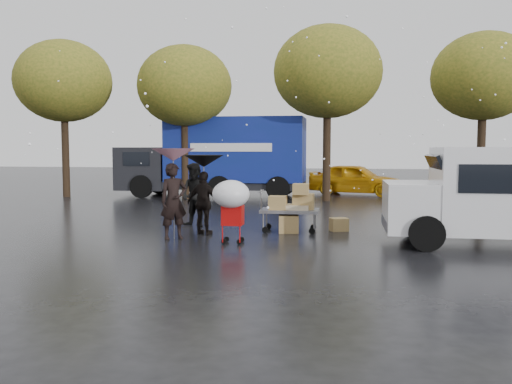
% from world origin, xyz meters
% --- Properties ---
extents(ground, '(90.00, 90.00, 0.00)m').
position_xyz_m(ground, '(0.00, 0.00, 0.00)').
color(ground, black).
rests_on(ground, ground).
extents(person_pink, '(0.79, 0.75, 1.82)m').
position_xyz_m(person_pink, '(-0.81, 0.02, 0.91)').
color(person_pink, black).
rests_on(person_pink, ground).
extents(person_middle, '(1.05, 0.95, 1.77)m').
position_xyz_m(person_middle, '(-0.85, 2.04, 0.88)').
color(person_middle, black).
rests_on(person_middle, ground).
extents(person_black, '(1.01, 0.62, 1.60)m').
position_xyz_m(person_black, '(-0.25, 0.75, 0.80)').
color(person_black, black).
rests_on(person_black, ground).
extents(umbrella_pink, '(1.04, 1.04, 2.17)m').
position_xyz_m(umbrella_pink, '(-0.81, 0.02, 2.02)').
color(umbrella_pink, '#4C4C4C').
rests_on(umbrella_pink, ground).
extents(umbrella_black, '(1.00, 1.00, 2.00)m').
position_xyz_m(umbrella_black, '(-0.25, 0.75, 1.85)').
color(umbrella_black, '#4C4C4C').
rests_on(umbrella_black, ground).
extents(vendor_cart, '(1.52, 0.80, 1.27)m').
position_xyz_m(vendor_cart, '(1.90, 1.56, 0.73)').
color(vendor_cart, slate).
rests_on(vendor_cart, ground).
extents(shopping_cart, '(0.84, 0.84, 1.46)m').
position_xyz_m(shopping_cart, '(0.71, -0.50, 1.06)').
color(shopping_cart, '#C00B0A').
rests_on(shopping_cart, ground).
extents(white_van, '(4.91, 2.18, 2.20)m').
position_xyz_m(white_van, '(6.76, 0.33, 1.16)').
color(white_van, white).
rests_on(white_van, ground).
extents(blue_truck, '(8.30, 2.60, 3.50)m').
position_xyz_m(blue_truck, '(-2.34, 11.19, 1.76)').
color(blue_truck, navy).
rests_on(blue_truck, ground).
extents(box_ground_near, '(0.55, 0.46, 0.45)m').
position_xyz_m(box_ground_near, '(1.82, 1.39, 0.23)').
color(box_ground_near, olive).
rests_on(box_ground_near, ground).
extents(box_ground_far, '(0.53, 0.47, 0.34)m').
position_xyz_m(box_ground_far, '(3.09, 1.89, 0.17)').
color(box_ground_far, olive).
rests_on(box_ground_far, ground).
extents(yellow_taxi, '(4.58, 2.79, 1.46)m').
position_xyz_m(yellow_taxi, '(3.72, 13.15, 0.73)').
color(yellow_taxi, orange).
rests_on(yellow_taxi, ground).
extents(tree_row, '(21.60, 4.40, 7.12)m').
position_xyz_m(tree_row, '(-0.47, 10.00, 5.02)').
color(tree_row, black).
rests_on(tree_row, ground).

